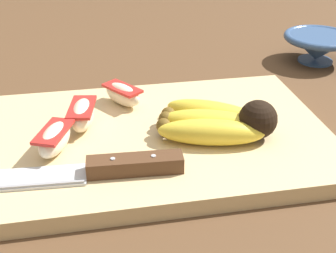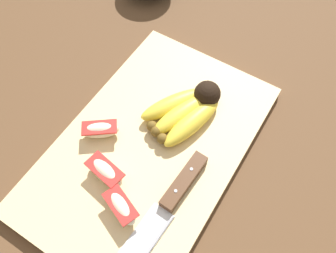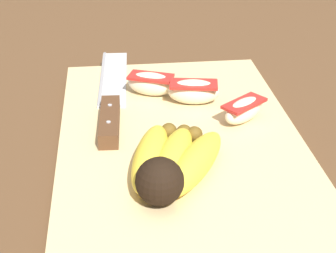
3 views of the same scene
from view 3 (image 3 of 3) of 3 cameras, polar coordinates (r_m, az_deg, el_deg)
ground_plane at (r=0.63m, az=0.65°, el=-2.23°), size 6.00×6.00×0.00m
cutting_board at (r=0.62m, az=1.29°, el=-1.81°), size 0.43×0.27×0.02m
banana_bunch at (r=0.53m, az=0.27°, el=-3.83°), size 0.14×0.12×0.05m
chefs_knife at (r=0.67m, az=-6.06°, el=2.35°), size 0.28×0.05×0.02m
apple_wedge_near at (r=0.70m, az=-1.82°, el=4.59°), size 0.05×0.07×0.03m
apple_wedge_middle at (r=0.68m, az=2.72°, el=3.76°), size 0.04×0.07×0.03m
apple_wedge_far at (r=0.64m, az=8.00°, el=1.77°), size 0.06×0.06×0.03m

